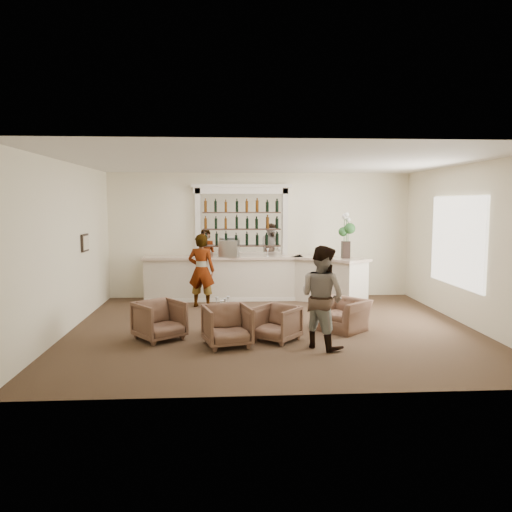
# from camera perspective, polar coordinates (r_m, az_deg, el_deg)

# --- Properties ---
(ground) EXTENTS (8.00, 8.00, 0.00)m
(ground) POSITION_cam_1_polar(r_m,az_deg,el_deg) (10.11, 1.91, -8.27)
(ground) COLOR brown
(ground) RESTS_ON ground
(room_shell) EXTENTS (8.04, 7.02, 3.32)m
(room_shell) POSITION_cam_1_polar(r_m,az_deg,el_deg) (10.52, 2.47, 5.16)
(room_shell) COLOR #F2E9C8
(room_shell) RESTS_ON ground
(bar_counter) EXTENTS (5.72, 1.80, 1.14)m
(bar_counter) POSITION_cam_1_polar(r_m,az_deg,el_deg) (12.91, -0.07, -2.54)
(bar_counter) COLOR beige
(bar_counter) RESTS_ON ground
(back_bar_alcove) EXTENTS (2.64, 0.25, 3.00)m
(back_bar_alcove) POSITION_cam_1_polar(r_m,az_deg,el_deg) (13.18, -1.64, 4.00)
(back_bar_alcove) COLOR white
(back_bar_alcove) RESTS_ON ground
(cocktail_table) EXTENTS (0.61, 0.61, 0.50)m
(cocktail_table) POSITION_cam_1_polar(r_m,az_deg,el_deg) (9.70, -3.77, -7.38)
(cocktail_table) COLOR #46341E
(cocktail_table) RESTS_ON ground
(sommelier) EXTENTS (0.72, 0.55, 1.78)m
(sommelier) POSITION_cam_1_polar(r_m,az_deg,el_deg) (12.09, -6.26, -1.65)
(sommelier) COLOR gray
(sommelier) RESTS_ON ground
(guest) EXTENTS (1.08, 1.09, 1.78)m
(guest) POSITION_cam_1_polar(r_m,az_deg,el_deg) (8.71, 7.56, -4.65)
(guest) COLOR gray
(guest) RESTS_ON ground
(armchair_left) EXTENTS (1.10, 1.10, 0.72)m
(armchair_left) POSITION_cam_1_polar(r_m,az_deg,el_deg) (9.39, -10.98, -7.22)
(armchair_left) COLOR brown
(armchair_left) RESTS_ON ground
(armchair_center) EXTENTS (0.94, 0.96, 0.72)m
(armchair_center) POSITION_cam_1_polar(r_m,az_deg,el_deg) (8.85, -3.30, -7.96)
(armchair_center) COLOR brown
(armchair_center) RESTS_ON ground
(armchair_right) EXTENTS (0.99, 0.99, 0.65)m
(armchair_right) POSITION_cam_1_polar(r_m,az_deg,el_deg) (9.16, 2.42, -7.69)
(armchair_right) COLOR brown
(armchair_right) RESTS_ON ground
(armchair_far) EXTENTS (1.25, 1.26, 0.62)m
(armchair_far) POSITION_cam_1_polar(r_m,az_deg,el_deg) (10.07, 9.71, -6.61)
(armchair_far) COLOR brown
(armchair_far) RESTS_ON ground
(espresso_machine) EXTENTS (0.55, 0.49, 0.42)m
(espresso_machine) POSITION_cam_1_polar(r_m,az_deg,el_deg) (12.71, -3.08, 0.83)
(espresso_machine) COLOR #B1B1B6
(espresso_machine) RESTS_ON bar_counter
(flower_vase) EXTENTS (0.30, 0.30, 1.13)m
(flower_vase) POSITION_cam_1_polar(r_m,az_deg,el_deg) (12.55, 10.25, 2.62)
(flower_vase) COLOR black
(flower_vase) RESTS_ON bar_counter
(wine_glass_bar_left) EXTENTS (0.07, 0.07, 0.21)m
(wine_glass_bar_left) POSITION_cam_1_polar(r_m,az_deg,el_deg) (12.78, -3.51, 0.39)
(wine_glass_bar_left) COLOR white
(wine_glass_bar_left) RESTS_ON bar_counter
(wine_glass_bar_right) EXTENTS (0.07, 0.07, 0.21)m
(wine_glass_bar_right) POSITION_cam_1_polar(r_m,az_deg,el_deg) (12.86, 1.35, 0.43)
(wine_glass_bar_right) COLOR white
(wine_glass_bar_right) RESTS_ON bar_counter
(wine_glass_tbl_a) EXTENTS (0.07, 0.07, 0.21)m
(wine_glass_tbl_a) POSITION_cam_1_polar(r_m,az_deg,el_deg) (9.65, -4.50, -5.29)
(wine_glass_tbl_a) COLOR white
(wine_glass_tbl_a) RESTS_ON cocktail_table
(wine_glass_tbl_b) EXTENTS (0.07, 0.07, 0.21)m
(wine_glass_tbl_b) POSITION_cam_1_polar(r_m,az_deg,el_deg) (9.70, -3.19, -5.23)
(wine_glass_tbl_b) COLOR white
(wine_glass_tbl_b) RESTS_ON cocktail_table
(wine_glass_tbl_c) EXTENTS (0.07, 0.07, 0.21)m
(wine_glass_tbl_c) POSITION_cam_1_polar(r_m,az_deg,el_deg) (9.49, -3.55, -5.48)
(wine_glass_tbl_c) COLOR white
(wine_glass_tbl_c) RESTS_ON cocktail_table
(napkin_holder) EXTENTS (0.08, 0.08, 0.12)m
(napkin_holder) POSITION_cam_1_polar(r_m,az_deg,el_deg) (9.77, -3.90, -5.42)
(napkin_holder) COLOR white
(napkin_holder) RESTS_ON cocktail_table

